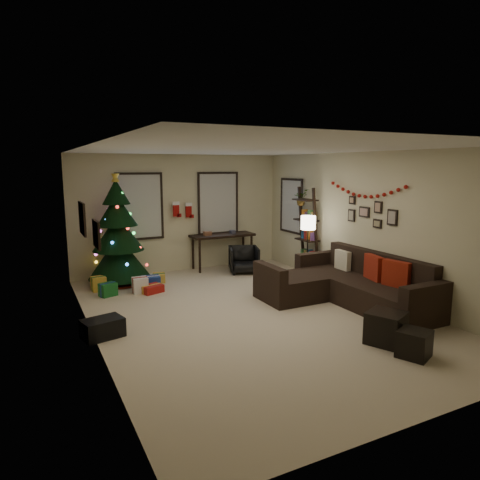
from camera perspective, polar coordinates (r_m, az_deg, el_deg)
name	(u,v)px	position (r m, az deg, el deg)	size (l,w,h in m)	color
floor	(251,313)	(7.36, 1.43, -9.63)	(7.00, 7.00, 0.00)	#C8B597
ceiling	(252,149)	(6.95, 1.53, 11.87)	(7.00, 7.00, 0.00)	white
wall_back	(180,213)	(10.22, -7.86, 3.51)	(5.00, 5.00, 0.00)	beige
wall_front	(433,287)	(4.34, 24.01, -5.64)	(5.00, 5.00, 0.00)	beige
wall_left	(90,247)	(6.26, -19.12, -0.83)	(7.00, 7.00, 0.00)	beige
wall_right	(368,225)	(8.49, 16.52, 1.95)	(7.00, 7.00, 0.00)	beige
window_back_left	(140,206)	(9.91, -13.05, 4.32)	(1.05, 0.06, 1.50)	#728CB2
window_back_right	(218,203)	(10.52, -2.92, 4.85)	(1.05, 0.06, 1.50)	#728CB2
window_right_wall	(292,206)	(10.45, 6.82, 4.49)	(0.06, 0.90, 1.30)	#728CB2
christmas_tree	(118,237)	(9.35, -15.74, 0.38)	(1.27, 1.27, 2.37)	black
presents	(135,284)	(8.90, -13.65, -5.69)	(1.50, 1.00, 0.30)	gold
sofa	(346,286)	(8.08, 13.76, -5.95)	(2.01, 2.91, 0.90)	black
pillow_red_a	(396,275)	(7.71, 19.86, -4.36)	(0.13, 0.48, 0.48)	maroon
pillow_red_b	(374,269)	(8.07, 17.16, -3.60)	(0.13, 0.47, 0.47)	maroon
pillow_cream	(343,260)	(8.67, 13.35, -2.59)	(0.11, 0.37, 0.37)	beige
ottoman_near	(386,328)	(6.45, 18.64, -10.88)	(0.47, 0.47, 0.45)	black
ottoman_far	(414,344)	(6.16, 21.91, -12.53)	(0.37, 0.37, 0.35)	black
desk	(222,238)	(10.40, -2.33, 0.24)	(1.53, 0.55, 0.83)	black
desk_chair	(244,259)	(10.00, 0.51, -2.57)	(0.60, 0.56, 0.62)	black
bookshelf	(308,234)	(9.67, 8.90, 0.81)	(0.30, 0.58, 1.99)	black
potted_plant	(301,195)	(9.82, 8.03, 5.87)	(0.42, 0.36, 0.46)	#4C4C4C
floor_lamp	(308,227)	(9.04, 8.95, 1.68)	(0.30, 0.30, 1.43)	black
art_map	(82,219)	(7.06, -20.04, 2.66)	(0.04, 0.60, 0.50)	black
art_abstract	(96,234)	(5.74, -18.36, 0.72)	(0.04, 0.45, 0.35)	black
gallery	(371,213)	(8.40, 16.83, 3.38)	(0.03, 1.25, 0.54)	black
garland	(365,190)	(8.45, 16.15, 6.30)	(0.08, 1.90, 0.30)	#A5140C
stocking_left	(176,209)	(10.02, -8.37, 4.06)	(0.20, 0.05, 0.36)	#990F0C
stocking_right	(189,210)	(10.21, -6.73, 3.94)	(0.20, 0.05, 0.36)	#990F0C
storage_bin	(103,328)	(6.65, -17.60, -10.98)	(0.55, 0.37, 0.28)	black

